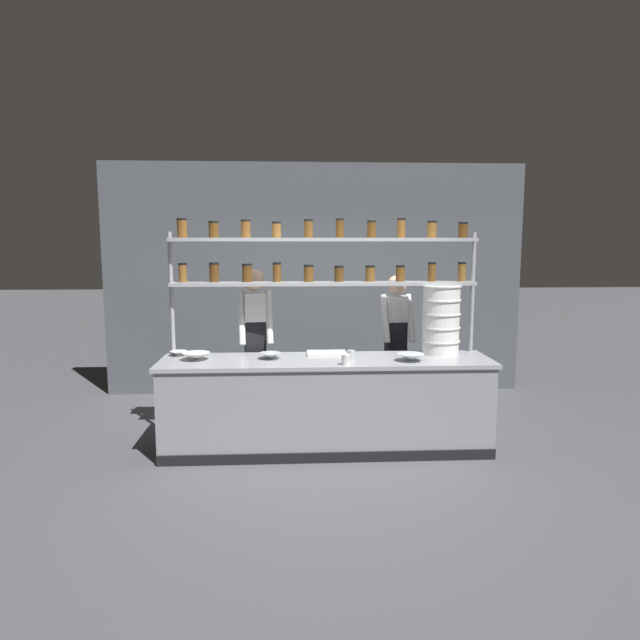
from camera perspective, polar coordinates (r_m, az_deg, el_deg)
ground_plane at (r=5.87m, az=0.61°, el=-12.74°), size 40.00×40.00×0.00m
back_wall at (r=7.78m, az=-0.48°, el=4.06°), size 5.66×0.12×3.11m
prep_counter at (r=5.73m, az=0.61°, el=-8.44°), size 3.26×0.76×0.92m
spice_shelf_unit at (r=5.83m, az=0.25°, el=5.53°), size 3.14×0.28×2.30m
chef_left at (r=6.13m, az=-6.49°, el=-1.87°), size 0.39×0.33×1.77m
chef_center at (r=6.53m, az=7.60°, el=-1.82°), size 0.39×0.31×1.69m
container_stack at (r=5.95m, az=12.00°, el=0.01°), size 0.39×0.39×0.70m
cutting_board at (r=5.84m, az=0.66°, el=-3.34°), size 0.40×0.26×0.02m
prep_bowl_near_left at (r=5.69m, az=-12.30°, el=-3.58°), size 0.27×0.27×0.07m
prep_bowl_center_front at (r=5.94m, az=-13.95°, el=-3.27°), size 0.18×0.18×0.05m
prep_bowl_center_back at (r=5.58m, az=9.07°, el=-3.72°), size 0.26×0.26×0.07m
prep_bowl_near_right at (r=5.63m, az=-4.98°, el=-3.61°), size 0.22×0.22×0.06m
serving_cup_front at (r=5.33m, az=2.61°, el=-3.99°), size 0.08×0.08×0.10m
serving_cup_by_board at (r=5.60m, az=3.12°, el=-3.50°), size 0.08×0.08×0.09m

